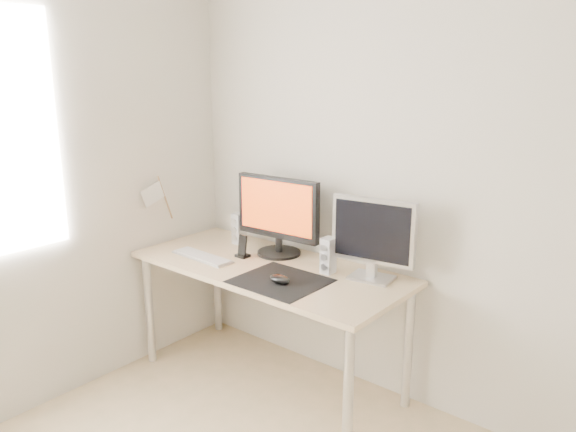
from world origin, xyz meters
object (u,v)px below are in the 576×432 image
Objects in this scene: second_monitor at (373,235)px; phone_dock at (243,250)px; speaker_left at (239,229)px; keyboard at (202,257)px; desk at (269,278)px; speaker_right at (328,256)px; main_monitor at (278,213)px; mouse at (280,279)px.

second_monitor is 0.82m from phone_dock.
speaker_left is 0.35m from keyboard.
phone_dock is (-0.21, 0.01, 0.12)m from desk.
speaker_right is (0.74, -0.07, 0.00)m from speaker_left.
desk is at bearing 21.34° from keyboard.
speaker_left is 1.00× the size of speaker_right.
speaker_right is 0.77m from keyboard.
second_monitor reaches higher than speaker_left.
second_monitor reaches higher than desk.
main_monitor is 0.30m from phone_dock.
phone_dock is at bearing -127.80° from main_monitor.
mouse is at bearing -22.68° from phone_dock.
main_monitor is 0.51m from keyboard.
mouse is 0.93× the size of phone_dock.
main_monitor is 2.81× the size of speaker_left.
phone_dock is (-0.44, 0.18, 0.01)m from mouse.
keyboard is (-0.71, -0.27, -0.09)m from speaker_right.
desk is 0.42m from keyboard.
speaker_right is at bearing 19.45° from desk.
speaker_left reaches higher than mouse.
second_monitor is at bearing 0.38° from main_monitor.
keyboard is (-0.61, 0.02, -0.02)m from mouse.
main_monitor is at bearing 170.94° from speaker_right.
phone_dock is at bearing -169.24° from speaker_right.
desk is 0.39m from speaker_right.
phone_dock is (-0.54, -0.10, -0.06)m from speaker_right.
speaker_right is at bearing -9.06° from main_monitor.
desk is 0.25m from phone_dock.
phone_dock is (0.20, -0.17, -0.06)m from speaker_left.
second_monitor is 3.43× the size of phone_dock.
keyboard reaches higher than desk.
keyboard is at bearing -159.52° from speaker_right.
speaker_left is 0.46× the size of keyboard.
second_monitor reaches higher than mouse.
desk is at bearing -160.55° from speaker_right.
speaker_right reaches higher than phone_dock.
main_monitor is at bearing 47.69° from keyboard.
phone_dock reaches higher than desk.
second_monitor is at bearing 18.37° from desk.
mouse is at bearing -2.03° from keyboard.
phone_dock reaches higher than mouse.
main_monitor is at bearing 52.20° from phone_dock.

